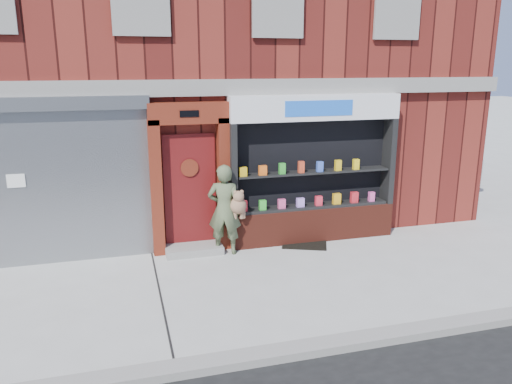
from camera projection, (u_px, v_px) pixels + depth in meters
name	position (u px, v px, depth m)	size (l,w,h in m)	color
ground	(254.00, 284.00, 8.35)	(80.00, 80.00, 0.00)	#9E9E99
curb	(299.00, 350.00, 6.33)	(60.00, 0.30, 0.12)	gray
building	(193.00, 47.00, 12.93)	(12.00, 8.16, 8.00)	#4C1411
shutter_bay	(64.00, 171.00, 8.93)	(3.10, 0.30, 3.04)	gray
red_door_bay	(190.00, 178.00, 9.52)	(1.52, 0.58, 2.90)	#5E1C10
pharmacy_bay	(313.00, 176.00, 10.15)	(3.50, 0.41, 3.00)	maroon
woman	(226.00, 209.00, 9.53)	(0.79, 0.62, 1.76)	#505D3D
doormat	(304.00, 244.00, 10.18)	(0.89, 0.62, 0.02)	black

